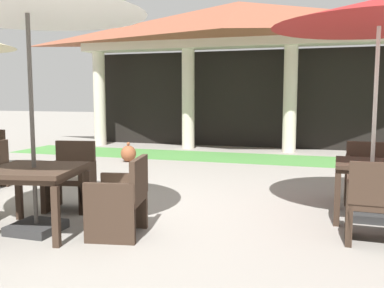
# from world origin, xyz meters

# --- Properties ---
(ground_plane) EXTENTS (60.00, 60.00, 0.00)m
(ground_plane) POSITION_xyz_m (0.00, 0.00, 0.00)
(ground_plane) COLOR gray
(background_pavilion) EXTENTS (9.91, 2.74, 4.11)m
(background_pavilion) POSITION_xyz_m (-0.00, 7.12, 3.22)
(background_pavilion) COLOR beige
(background_pavilion) RESTS_ON ground
(lawn_strip) EXTENTS (11.71, 1.76, 0.01)m
(lawn_strip) POSITION_xyz_m (0.00, 5.54, 0.00)
(lawn_strip) COLOR #47843D
(lawn_strip) RESTS_ON ground
(patio_table_near_foreground) EXTENTS (0.89, 0.89, 0.74)m
(patio_table_near_foreground) POSITION_xyz_m (2.93, 0.79, 0.63)
(patio_table_near_foreground) COLOR #38281E
(patio_table_near_foreground) RESTS_ON ground
(patio_umbrella_near_foreground) EXTENTS (2.55, 2.55, 2.77)m
(patio_umbrella_near_foreground) POSITION_xyz_m (2.93, 0.79, 2.52)
(patio_umbrella_near_foreground) COLOR #2D2D2D
(patio_umbrella_near_foreground) RESTS_ON ground
(patio_chair_near_foreground_north) EXTENTS (0.61, 0.59, 0.87)m
(patio_chair_near_foreground_north) POSITION_xyz_m (2.96, 1.70, 0.41)
(patio_chair_near_foreground_north) COLOR #38281E
(patio_chair_near_foreground_north) RESTS_ON ground
(patio_chair_near_foreground_south) EXTENTS (0.63, 0.56, 0.90)m
(patio_chair_near_foreground_south) POSITION_xyz_m (2.91, -0.11, 0.42)
(patio_chair_near_foreground_south) COLOR #38281E
(patio_chair_near_foreground_south) RESTS_ON ground
(patio_table_mid_left) EXTENTS (1.12, 1.12, 0.75)m
(patio_table_mid_left) POSITION_xyz_m (-0.77, -0.85, 0.65)
(patio_table_mid_left) COLOR #38281E
(patio_table_mid_left) RESTS_ON ground
(patio_chair_mid_left_north) EXTENTS (0.67, 0.64, 0.92)m
(patio_chair_mid_left_north) POSITION_xyz_m (-0.95, 0.14, 0.42)
(patio_chair_mid_left_north) COLOR #38281E
(patio_chair_mid_left_north) RESTS_ON ground
(patio_chair_mid_left_east) EXTENTS (0.66, 0.72, 0.88)m
(patio_chair_mid_left_east) POSITION_xyz_m (0.22, -0.67, 0.41)
(patio_chair_mid_left_east) COLOR #38281E
(patio_chair_mid_left_east) RESTS_ON ground
(terracotta_urn) EXTENTS (0.36, 0.36, 0.46)m
(terracotta_urn) POSITION_xyz_m (-2.02, 4.17, 0.19)
(terracotta_urn) COLOR brown
(terracotta_urn) RESTS_ON ground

